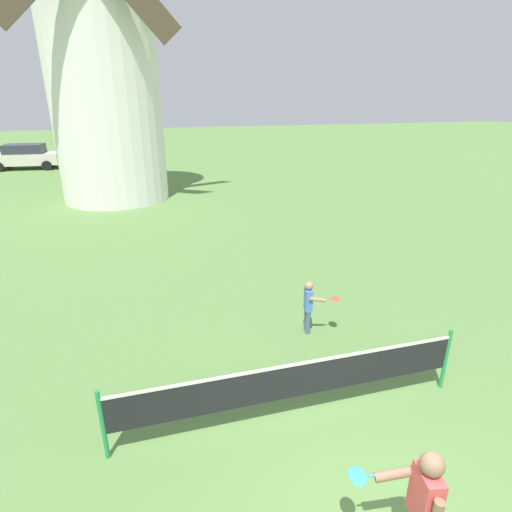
% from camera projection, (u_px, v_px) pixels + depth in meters
% --- Properties ---
extents(ground_plane, '(120.00, 120.00, 0.00)m').
position_uv_depth(ground_plane, '(370.00, 510.00, 4.83)').
color(ground_plane, '#5B8442').
extents(windmill, '(6.74, 5.34, 12.96)m').
position_uv_depth(windmill, '(99.00, 38.00, 16.78)').
color(windmill, white).
rests_on(windmill, ground_plane).
extents(tennis_net, '(5.33, 0.06, 1.10)m').
position_uv_depth(tennis_net, '(293.00, 381.00, 5.95)').
color(tennis_net, '#238E4C').
rests_on(tennis_net, ground_plane).
extents(player_near, '(0.79, 0.71, 1.52)m').
position_uv_depth(player_near, '(421.00, 506.00, 3.96)').
color(player_near, '#9E937F').
rests_on(player_near, ground_plane).
extents(player_far, '(0.67, 0.56, 1.12)m').
position_uv_depth(player_far, '(310.00, 304.00, 8.24)').
color(player_far, slate).
rests_on(player_far, ground_plane).
extents(parked_car_cream, '(4.23, 2.12, 1.56)m').
position_uv_depth(parked_car_cream, '(26.00, 156.00, 26.51)').
color(parked_car_cream, silver).
rests_on(parked_car_cream, ground_plane).
extents(parked_car_mustard, '(4.14, 1.97, 1.56)m').
position_uv_depth(parked_car_mustard, '(104.00, 155.00, 26.99)').
color(parked_car_mustard, '#999919').
rests_on(parked_car_mustard, ground_plane).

